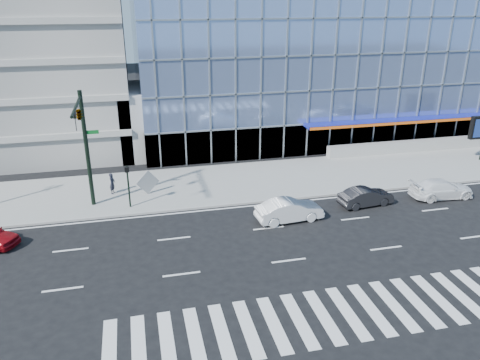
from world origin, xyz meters
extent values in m
plane|color=black|center=(0.00, 0.00, 0.00)|extent=(160.00, 160.00, 0.00)
cube|color=gray|center=(0.00, 8.00, 0.07)|extent=(120.00, 8.00, 0.15)
cube|color=#7994CB|center=(14.00, 26.00, 7.50)|extent=(42.00, 26.00, 15.00)
cube|color=gray|center=(-6.00, 18.00, 3.00)|extent=(6.00, 8.00, 6.00)
cube|color=gray|center=(24.00, 11.60, 0.65)|extent=(30.00, 0.80, 1.00)
cylinder|color=black|center=(-11.00, 6.00, 4.15)|extent=(0.28, 0.28, 8.00)
cylinder|color=black|center=(-11.00, 3.20, 7.75)|extent=(0.18, 5.60, 0.18)
imported|color=black|center=(-11.00, 1.80, 7.15)|extent=(0.18, 0.22, 1.10)
imported|color=black|center=(-11.00, 4.00, 7.15)|extent=(0.48, 2.24, 0.90)
cube|color=#0C591E|center=(-10.55, 6.00, 5.35)|extent=(0.90, 0.05, 0.25)
cylinder|color=black|center=(-8.50, 5.00, 1.65)|extent=(0.12, 0.12, 3.00)
cube|color=black|center=(-8.50, 4.85, 2.95)|extent=(0.30, 0.25, 0.35)
imported|color=white|center=(13.63, 1.80, 0.68)|extent=(4.73, 2.03, 1.36)
imported|color=silver|center=(1.63, 0.77, 0.73)|extent=(4.55, 1.92, 1.46)
imported|color=black|center=(7.63, 1.80, 0.65)|extent=(4.05, 1.81, 1.29)
imported|color=black|center=(-9.70, 7.70, 0.93)|extent=(0.54, 0.66, 1.56)
cube|color=#9D9D9D|center=(-7.15, 7.01, 1.07)|extent=(1.72, 0.74, 1.83)
camera|label=1|loc=(-7.82, -25.37, 13.85)|focal=35.00mm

